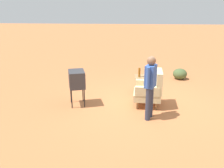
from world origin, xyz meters
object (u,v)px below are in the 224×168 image
person_standing (150,84)px  armchair (151,89)px  tv_on_stand (77,79)px  bottle_tall_amber (139,72)px  side_table (143,79)px  soda_can_blue (147,76)px  bottle_short_clear (150,74)px  flower_vase (147,71)px

person_standing → armchair: bearing=173.5°
tv_on_stand → bottle_tall_amber: 2.08m
side_table → tv_on_stand: 2.25m
person_standing → soda_can_blue: 1.73m
armchair → bottle_short_clear: bearing=177.4°
tv_on_stand → soda_can_blue: tv_on_stand is taller
flower_vase → bottle_short_clear: bearing=18.2°
armchair → tv_on_stand: 2.14m
bottle_tall_amber → bottle_short_clear: bottle_tall_amber is taller
armchair → tv_on_stand: bearing=-87.8°
side_table → bottle_short_clear: bottle_short_clear is taller
tv_on_stand → bottle_short_clear: 2.38m
armchair → bottle_short_clear: (-0.90, 0.04, 0.20)m
soda_can_blue → flower_vase: (-0.27, 0.03, 0.09)m
armchair → side_table: size_ratio=1.79×
armchair → flower_vase: armchair is taller
armchair → bottle_tall_amber: (-0.93, -0.30, 0.25)m
tv_on_stand → flower_vase: bearing=120.2°
person_standing → bottle_tall_amber: (-1.77, -0.21, -0.20)m
person_standing → bottle_short_clear: bearing=175.5°
side_table → tv_on_stand: bearing=-61.3°
bottle_short_clear → flower_vase: flower_vase is taller
side_table → tv_on_stand: (1.07, -1.96, 0.27)m
side_table → flower_vase: 0.30m
soda_can_blue → armchair: bearing=4.5°
armchair → bottle_tall_amber: size_ratio=3.53×
armchair → side_table: 1.00m
tv_on_stand → bottle_short_clear: tv_on_stand is taller
armchair → soda_can_blue: armchair is taller
tv_on_stand → person_standing: bearing=69.4°
bottle_short_clear → flower_vase: 0.25m
tv_on_stand → soda_can_blue: (-0.95, 2.05, -0.13)m
armchair → bottle_short_clear: 0.92m
armchair → person_standing: 0.96m
bottle_tall_amber → flower_vase: 0.34m
armchair → bottle_short_clear: armchair is taller
side_table → bottle_tall_amber: bearing=-67.4°
tv_on_stand → flower_vase: (-1.21, 2.09, -0.04)m
armchair → flower_vase: 1.16m
person_standing → side_table: bearing=-177.9°
side_table → soda_can_blue: (0.13, 0.10, 0.15)m
soda_can_blue → flower_vase: bearing=173.0°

